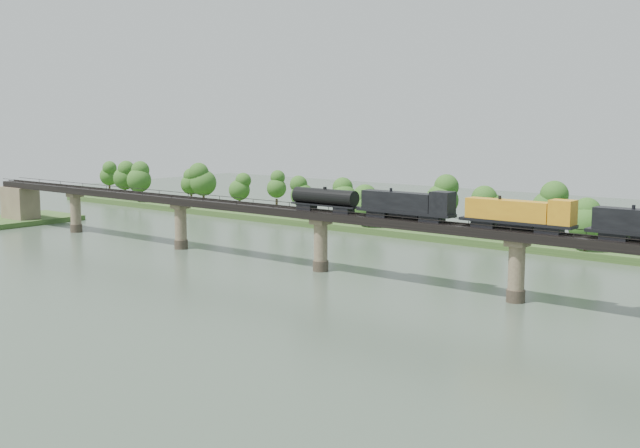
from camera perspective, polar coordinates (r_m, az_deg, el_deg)
The scene contains 6 objects.
ground at distance 131.21m, azimuth -8.33°, elevation -5.28°, with size 400.00×400.00×0.00m, color #344234.
far_bank at distance 197.37m, azimuth 10.23°, elevation -0.69°, with size 300.00×24.00×1.60m, color #2E4A1D.
bridge at distance 151.53m, azimuth 0.05°, elevation -1.33°, with size 236.00×30.00×11.50m.
bridge_superstructure at distance 150.66m, azimuth 0.05°, elevation 1.05°, with size 220.00×4.90×0.75m.
far_treeline at distance 196.66m, azimuth 7.56°, elevation 1.69°, with size 289.06×17.54×13.60m.
freight_train at distance 132.12m, azimuth 11.16°, elevation 0.92°, with size 76.40×2.98×5.26m.
Camera 1 is at (94.91, -85.66, 29.50)m, focal length 45.00 mm.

